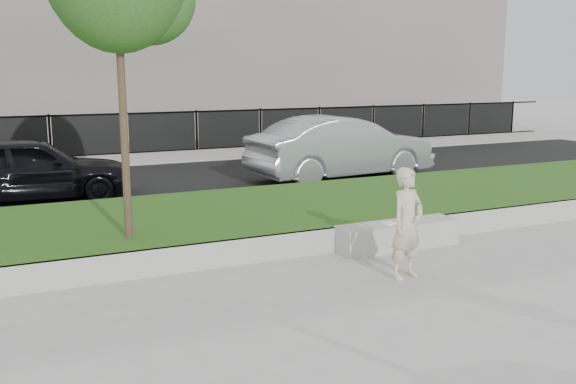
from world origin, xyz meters
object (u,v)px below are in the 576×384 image
stone_bench (397,235)px  man (407,223)px  book (389,223)px  car_dark (31,169)px  car_silver (341,148)px

stone_bench → man: size_ratio=1.35×
book → stone_bench: bearing=-2.4°
book → car_dark: car_dark is taller
stone_bench → book: book is taller
car_dark → book: bearing=-137.9°
stone_bench → man: (-0.76, -1.31, 0.57)m
man → book: 1.44m
stone_bench → book: size_ratio=9.93×
car_silver → book: bearing=151.3°
man → car_silver: size_ratio=0.31×
stone_bench → car_dark: bearing=128.7°
man → car_silver: bearing=51.8°
car_dark → car_silver: 7.59m
man → car_dark: size_ratio=0.37×
book → car_dark: (-4.98, 6.49, 0.31)m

